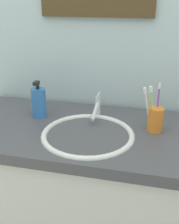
{
  "coord_description": "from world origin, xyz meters",
  "views": [
    {
      "loc": [
        0.28,
        -1.03,
        1.45
      ],
      "look_at": [
        0.04,
        -0.02,
        1.0
      ],
      "focal_mm": 44.23,
      "sensor_mm": 36.0,
      "label": 1
    }
  ],
  "objects_px": {
    "toothbrush_purple": "(158,104)",
    "soap_dispenser": "(39,102)",
    "toothbrush_yellow": "(152,106)",
    "toothbrush_white": "(147,106)",
    "toothbrush_cup": "(155,120)",
    "faucet": "(97,108)"
  },
  "relations": [
    {
      "from": "toothbrush_yellow",
      "to": "soap_dispenser",
      "type": "xyz_separation_m",
      "value": [
        -0.51,
        0.05,
        -0.05
      ]
    },
    {
      "from": "toothbrush_cup",
      "to": "toothbrush_yellow",
      "type": "height_order",
      "value": "toothbrush_yellow"
    },
    {
      "from": "toothbrush_purple",
      "to": "soap_dispenser",
      "type": "distance_m",
      "value": 0.54
    },
    {
      "from": "toothbrush_white",
      "to": "toothbrush_purple",
      "type": "relative_size",
      "value": 0.93
    },
    {
      "from": "toothbrush_white",
      "to": "toothbrush_yellow",
      "type": "height_order",
      "value": "toothbrush_yellow"
    },
    {
      "from": "toothbrush_purple",
      "to": "toothbrush_yellow",
      "type": "bearing_deg",
      "value": -122.88
    },
    {
      "from": "toothbrush_purple",
      "to": "soap_dispenser",
      "type": "xyz_separation_m",
      "value": [
        -0.54,
        0.01,
        -0.05
      ]
    },
    {
      "from": "toothbrush_purple",
      "to": "toothbrush_yellow",
      "type": "relative_size",
      "value": 0.99
    },
    {
      "from": "faucet",
      "to": "toothbrush_purple",
      "type": "relative_size",
      "value": 0.79
    },
    {
      "from": "toothbrush_white",
      "to": "toothbrush_cup",
      "type": "bearing_deg",
      "value": 2.65
    },
    {
      "from": "toothbrush_cup",
      "to": "toothbrush_white",
      "type": "height_order",
      "value": "toothbrush_white"
    },
    {
      "from": "faucet",
      "to": "toothbrush_cup",
      "type": "height_order",
      "value": "faucet"
    },
    {
      "from": "faucet",
      "to": "toothbrush_cup",
      "type": "xyz_separation_m",
      "value": [
        0.27,
        -0.08,
        0.0
      ]
    },
    {
      "from": "toothbrush_yellow",
      "to": "soap_dispenser",
      "type": "distance_m",
      "value": 0.52
    },
    {
      "from": "toothbrush_white",
      "to": "soap_dispenser",
      "type": "height_order",
      "value": "toothbrush_white"
    },
    {
      "from": "soap_dispenser",
      "to": "toothbrush_yellow",
      "type": "bearing_deg",
      "value": -5.73
    },
    {
      "from": "toothbrush_yellow",
      "to": "toothbrush_purple",
      "type": "bearing_deg",
      "value": 57.12
    },
    {
      "from": "toothbrush_purple",
      "to": "soap_dispenser",
      "type": "height_order",
      "value": "toothbrush_purple"
    },
    {
      "from": "toothbrush_cup",
      "to": "toothbrush_yellow",
      "type": "xyz_separation_m",
      "value": [
        -0.02,
        -0.02,
        0.07
      ]
    },
    {
      "from": "toothbrush_yellow",
      "to": "toothbrush_cup",
      "type": "bearing_deg",
      "value": 46.74
    },
    {
      "from": "toothbrush_cup",
      "to": "soap_dispenser",
      "type": "xyz_separation_m",
      "value": [
        -0.53,
        0.03,
        0.02
      ]
    },
    {
      "from": "toothbrush_white",
      "to": "toothbrush_yellow",
      "type": "xyz_separation_m",
      "value": [
        0.02,
        -0.02,
        0.01
      ]
    }
  ]
}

